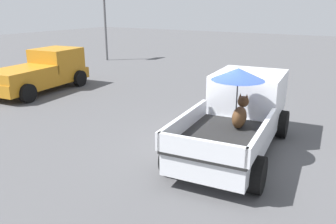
# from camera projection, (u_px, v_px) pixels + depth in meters

# --- Properties ---
(ground_plane) EXTENTS (80.00, 80.00, 0.00)m
(ground_plane) POSITION_uv_depth(u_px,v_px,m) (233.00, 152.00, 9.05)
(ground_plane) COLOR #4C4C4F
(pickup_truck_main) EXTENTS (5.21, 2.66, 2.35)m
(pickup_truck_main) POSITION_uv_depth(u_px,v_px,m) (240.00, 113.00, 9.15)
(pickup_truck_main) COLOR black
(pickup_truck_main) RESTS_ON ground
(pickup_truck_red) EXTENTS (4.97, 2.59, 1.80)m
(pickup_truck_red) POSITION_uv_depth(u_px,v_px,m) (42.00, 71.00, 15.39)
(pickup_truck_red) COLOR black
(pickup_truck_red) RESTS_ON ground
(motel_sign) EXTENTS (1.40, 0.16, 5.09)m
(motel_sign) POSITION_uv_depth(u_px,v_px,m) (104.00, 7.00, 23.21)
(motel_sign) COLOR #59595B
(motel_sign) RESTS_ON ground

